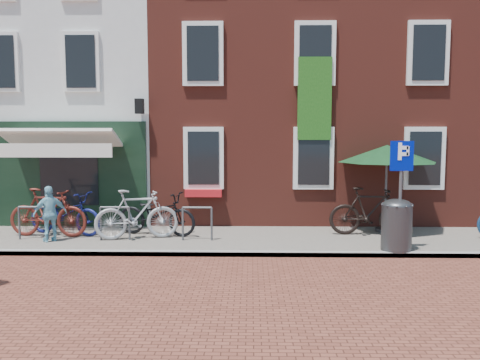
{
  "coord_description": "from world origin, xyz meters",
  "views": [
    {
      "loc": [
        1.8,
        -10.64,
        2.74
      ],
      "look_at": [
        1.53,
        1.28,
        1.56
      ],
      "focal_mm": 37.27,
      "sensor_mm": 36.0,
      "label": 1
    }
  ],
  "objects_px": {
    "cafe_person": "(50,214)",
    "bicycle_4": "(157,214)",
    "parasol": "(387,150)",
    "bicycle_1": "(48,213)",
    "parking_sign": "(401,176)",
    "bicycle_3": "(137,214)",
    "litter_bin": "(397,222)",
    "bicycle_2": "(65,213)",
    "bicycle_5": "(370,211)"
  },
  "relations": [
    {
      "from": "cafe_person",
      "to": "bicycle_4",
      "type": "distance_m",
      "value": 2.53
    },
    {
      "from": "parasol",
      "to": "bicycle_1",
      "type": "bearing_deg",
      "value": -174.25
    },
    {
      "from": "parking_sign",
      "to": "bicycle_1",
      "type": "xyz_separation_m",
      "value": [
        -8.35,
        1.29,
        -1.05
      ]
    },
    {
      "from": "parking_sign",
      "to": "bicycle_4",
      "type": "distance_m",
      "value": 5.98
    },
    {
      "from": "bicycle_3",
      "to": "bicycle_4",
      "type": "height_order",
      "value": "bicycle_3"
    },
    {
      "from": "bicycle_4",
      "to": "bicycle_3",
      "type": "bearing_deg",
      "value": 154.35
    },
    {
      "from": "bicycle_4",
      "to": "bicycle_1",
      "type": "bearing_deg",
      "value": 109.52
    },
    {
      "from": "litter_bin",
      "to": "bicycle_2",
      "type": "relative_size",
      "value": 0.58
    },
    {
      "from": "bicycle_1",
      "to": "bicycle_3",
      "type": "height_order",
      "value": "same"
    },
    {
      "from": "litter_bin",
      "to": "parasol",
      "type": "bearing_deg",
      "value": 81.54
    },
    {
      "from": "cafe_person",
      "to": "bicycle_1",
      "type": "relative_size",
      "value": 0.66
    },
    {
      "from": "bicycle_5",
      "to": "litter_bin",
      "type": "bearing_deg",
      "value": -169.92
    },
    {
      "from": "cafe_person",
      "to": "bicycle_4",
      "type": "xyz_separation_m",
      "value": [
        2.4,
        0.78,
        -0.12
      ]
    },
    {
      "from": "bicycle_1",
      "to": "bicycle_3",
      "type": "xyz_separation_m",
      "value": [
        2.29,
        -0.22,
        0.0
      ]
    },
    {
      "from": "bicycle_3",
      "to": "bicycle_5",
      "type": "bearing_deg",
      "value": -98.18
    },
    {
      "from": "litter_bin",
      "to": "bicycle_4",
      "type": "relative_size",
      "value": 0.58
    },
    {
      "from": "bicycle_3",
      "to": "bicycle_4",
      "type": "bearing_deg",
      "value": -53.94
    },
    {
      "from": "litter_bin",
      "to": "parking_sign",
      "type": "height_order",
      "value": "parking_sign"
    },
    {
      "from": "litter_bin",
      "to": "bicycle_5",
      "type": "relative_size",
      "value": 0.6
    },
    {
      "from": "parasol",
      "to": "bicycle_2",
      "type": "distance_m",
      "value": 8.45
    },
    {
      "from": "litter_bin",
      "to": "parasol",
      "type": "xyz_separation_m",
      "value": [
        0.31,
        2.1,
        1.5
      ]
    },
    {
      "from": "parking_sign",
      "to": "bicycle_5",
      "type": "relative_size",
      "value": 1.19
    },
    {
      "from": "bicycle_1",
      "to": "bicycle_4",
      "type": "relative_size",
      "value": 0.97
    },
    {
      "from": "parking_sign",
      "to": "bicycle_2",
      "type": "xyz_separation_m",
      "value": [
        -8.01,
        1.56,
        -1.11
      ]
    },
    {
      "from": "parasol",
      "to": "bicycle_3",
      "type": "bearing_deg",
      "value": -170.23
    },
    {
      "from": "bicycle_4",
      "to": "cafe_person",
      "type": "bearing_deg",
      "value": 122.21
    },
    {
      "from": "parking_sign",
      "to": "litter_bin",
      "type": "bearing_deg",
      "value": 126.29
    },
    {
      "from": "bicycle_1",
      "to": "bicycle_4",
      "type": "distance_m",
      "value": 2.69
    },
    {
      "from": "bicycle_5",
      "to": "bicycle_2",
      "type": "bearing_deg",
      "value": 93.29
    },
    {
      "from": "parasol",
      "to": "parking_sign",
      "type": "bearing_deg",
      "value": -97.07
    },
    {
      "from": "parking_sign",
      "to": "cafe_person",
      "type": "distance_m",
      "value": 8.17
    },
    {
      "from": "cafe_person",
      "to": "bicycle_1",
      "type": "height_order",
      "value": "cafe_person"
    },
    {
      "from": "cafe_person",
      "to": "bicycle_1",
      "type": "distance_m",
      "value": 0.6
    },
    {
      "from": "bicycle_2",
      "to": "bicycle_3",
      "type": "relative_size",
      "value": 1.03
    },
    {
      "from": "parasol",
      "to": "cafe_person",
      "type": "height_order",
      "value": "parasol"
    },
    {
      "from": "bicycle_1",
      "to": "bicycle_5",
      "type": "height_order",
      "value": "same"
    },
    {
      "from": "cafe_person",
      "to": "bicycle_2",
      "type": "height_order",
      "value": "cafe_person"
    },
    {
      "from": "cafe_person",
      "to": "bicycle_4",
      "type": "bearing_deg",
      "value": 160.23
    },
    {
      "from": "litter_bin",
      "to": "bicycle_4",
      "type": "bearing_deg",
      "value": 165.24
    },
    {
      "from": "litter_bin",
      "to": "bicycle_2",
      "type": "height_order",
      "value": "litter_bin"
    },
    {
      "from": "bicycle_1",
      "to": "bicycle_2",
      "type": "relative_size",
      "value": 0.97
    },
    {
      "from": "bicycle_3",
      "to": "bicycle_4",
      "type": "relative_size",
      "value": 0.97
    },
    {
      "from": "litter_bin",
      "to": "bicycle_3",
      "type": "relative_size",
      "value": 0.6
    },
    {
      "from": "litter_bin",
      "to": "bicycle_5",
      "type": "distance_m",
      "value": 1.62
    },
    {
      "from": "cafe_person",
      "to": "bicycle_5",
      "type": "xyz_separation_m",
      "value": [
        7.81,
        0.91,
        -0.06
      ]
    },
    {
      "from": "parking_sign",
      "to": "cafe_person",
      "type": "xyz_separation_m",
      "value": [
        -8.07,
        0.76,
        -0.99
      ]
    },
    {
      "from": "cafe_person",
      "to": "bicycle_3",
      "type": "xyz_separation_m",
      "value": [
        2.01,
        0.31,
        -0.06
      ]
    },
    {
      "from": "cafe_person",
      "to": "bicycle_2",
      "type": "bearing_deg",
      "value": -131.94
    },
    {
      "from": "bicycle_2",
      "to": "bicycle_5",
      "type": "height_order",
      "value": "bicycle_5"
    },
    {
      "from": "parasol",
      "to": "bicycle_1",
      "type": "distance_m",
      "value": 8.79
    }
  ]
}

